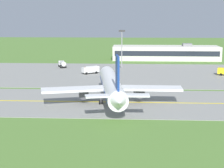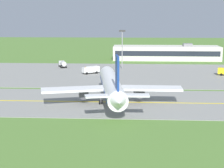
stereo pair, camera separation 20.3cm
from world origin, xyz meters
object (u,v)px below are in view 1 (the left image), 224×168
object	(u,v)px
service_truck_baggage	(62,64)
service_truck_pushback	(91,70)
airplane_lead	(112,85)
apron_light_mast	(122,44)

from	to	relation	value
service_truck_baggage	service_truck_pushback	distance (m)	19.58
airplane_lead	apron_light_mast	distance (m)	55.27
service_truck_baggage	apron_light_mast	xyz separation A→B (m)	(23.30, -1.73, 7.79)
service_truck_pushback	apron_light_mast	size ratio (longest dim) A/B	0.41
airplane_lead	service_truck_baggage	bearing A→B (deg)	111.69
airplane_lead	service_truck_baggage	xyz separation A→B (m)	(-22.57, 56.76, -2.60)
airplane_lead	service_truck_baggage	world-z (taller)	airplane_lead
airplane_lead	service_truck_pushback	size ratio (longest dim) A/B	6.51
service_truck_baggage	apron_light_mast	world-z (taller)	apron_light_mast
airplane_lead	apron_light_mast	bearing A→B (deg)	89.24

